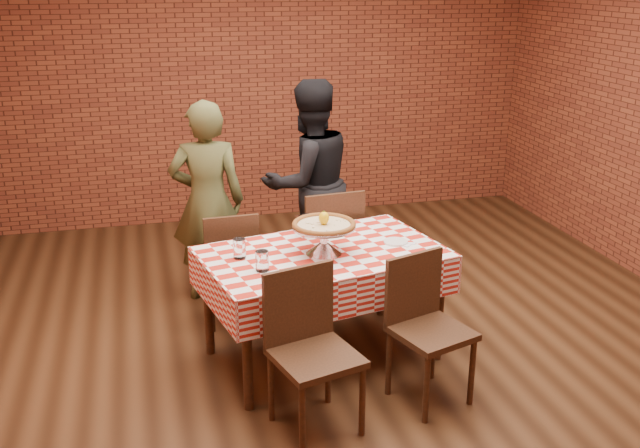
# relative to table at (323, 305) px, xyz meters

# --- Properties ---
(ground) EXTENTS (6.00, 6.00, 0.00)m
(ground) POSITION_rel_table_xyz_m (0.20, 0.05, -0.38)
(ground) COLOR black
(ground) RESTS_ON ground
(back_wall) EXTENTS (5.50, 0.00, 5.50)m
(back_wall) POSITION_rel_table_xyz_m (0.20, 3.05, 1.08)
(back_wall) COLOR maroon
(back_wall) RESTS_ON ground
(table) EXTENTS (1.65, 1.18, 0.75)m
(table) POSITION_rel_table_xyz_m (0.00, 0.00, 0.00)
(table) COLOR #462716
(table) RESTS_ON ground
(tablecloth) EXTENTS (1.69, 1.23, 0.26)m
(tablecloth) POSITION_rel_table_xyz_m (0.00, 0.00, 0.25)
(tablecloth) COLOR red
(tablecloth) RESTS_ON table
(pizza_stand) EXTENTS (0.53, 0.53, 0.18)m
(pizza_stand) POSITION_rel_table_xyz_m (-0.00, -0.03, 0.47)
(pizza_stand) COLOR silver
(pizza_stand) RESTS_ON tablecloth
(pizza) EXTENTS (0.52, 0.52, 0.03)m
(pizza) POSITION_rel_table_xyz_m (-0.00, -0.03, 0.57)
(pizza) COLOR beige
(pizza) RESTS_ON pizza_stand
(lemon) EXTENTS (0.08, 0.08, 0.08)m
(lemon) POSITION_rel_table_xyz_m (-0.00, -0.03, 0.62)
(lemon) COLOR yellow
(lemon) RESTS_ON pizza
(water_glass_left) EXTENTS (0.09, 0.09, 0.13)m
(water_glass_left) POSITION_rel_table_xyz_m (-0.43, -0.22, 0.45)
(water_glass_left) COLOR white
(water_glass_left) RESTS_ON tablecloth
(water_glass_right) EXTENTS (0.09, 0.09, 0.13)m
(water_glass_right) POSITION_rel_table_xyz_m (-0.53, 0.02, 0.45)
(water_glass_right) COLOR white
(water_glass_right) RESTS_ON tablecloth
(side_plate) EXTENTS (0.19, 0.19, 0.01)m
(side_plate) POSITION_rel_table_xyz_m (0.51, 0.03, 0.39)
(side_plate) COLOR white
(side_plate) RESTS_ON tablecloth
(sweetener_packet_a) EXTENTS (0.06, 0.06, 0.00)m
(sweetener_packet_a) POSITION_rel_table_xyz_m (0.56, -0.04, 0.39)
(sweetener_packet_a) COLOR white
(sweetener_packet_a) RESTS_ON tablecloth
(sweetener_packet_b) EXTENTS (0.06, 0.05, 0.00)m
(sweetener_packet_b) POSITION_rel_table_xyz_m (0.60, -0.01, 0.39)
(sweetener_packet_b) COLOR white
(sweetener_packet_b) RESTS_ON tablecloth
(condiment_caddy) EXTENTS (0.13, 0.11, 0.15)m
(condiment_caddy) POSITION_rel_table_xyz_m (-0.05, 0.29, 0.46)
(condiment_caddy) COLOR silver
(condiment_caddy) RESTS_ON tablecloth
(chair_near_left) EXTENTS (0.54, 0.54, 0.92)m
(chair_near_left) POSITION_rel_table_xyz_m (-0.24, -0.78, 0.08)
(chair_near_left) COLOR #462716
(chair_near_left) RESTS_ON ground
(chair_near_right) EXTENTS (0.52, 0.52, 0.89)m
(chair_near_right) POSITION_rel_table_xyz_m (0.49, -0.67, 0.07)
(chair_near_right) COLOR #462716
(chair_near_right) RESTS_ON ground
(chair_far_left) EXTENTS (0.40, 0.40, 0.86)m
(chair_far_left) POSITION_rel_table_xyz_m (-0.52, 0.70, 0.06)
(chair_far_left) COLOR #462716
(chair_far_left) RESTS_ON ground
(chair_far_right) EXTENTS (0.50, 0.50, 0.94)m
(chair_far_right) POSITION_rel_table_xyz_m (0.24, 0.83, 0.10)
(chair_far_right) COLOR #462716
(chair_far_right) RESTS_ON ground
(diner_olive) EXTENTS (0.61, 0.44, 1.57)m
(diner_olive) POSITION_rel_table_xyz_m (-0.62, 1.15, 0.41)
(diner_olive) COLOR #464926
(diner_olive) RESTS_ON ground
(diner_black) EXTENTS (0.95, 0.83, 1.67)m
(diner_black) POSITION_rel_table_xyz_m (0.22, 1.30, 0.46)
(diner_black) COLOR black
(diner_black) RESTS_ON ground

